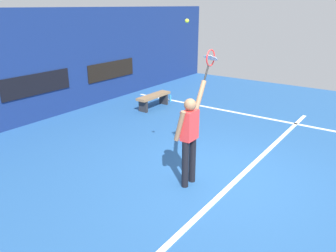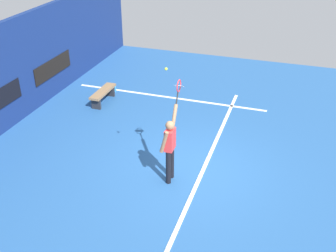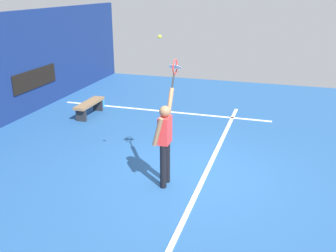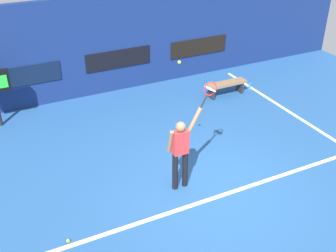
% 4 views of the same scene
% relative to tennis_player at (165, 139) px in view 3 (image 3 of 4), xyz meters
% --- Properties ---
extents(ground_plane, '(18.00, 18.00, 0.00)m').
position_rel_tennis_player_xyz_m(ground_plane, '(0.61, -0.40, -1.01)').
color(ground_plane, '#23518C').
extents(sponsor_banner_starboard, '(2.20, 0.03, 0.60)m').
position_rel_tennis_player_xyz_m(sponsor_banner_starboard, '(3.61, 5.52, 0.04)').
color(sponsor_banner_starboard, black).
extents(court_baseline, '(10.00, 0.10, 0.01)m').
position_rel_tennis_player_xyz_m(court_baseline, '(0.61, -0.70, -1.00)').
color(court_baseline, white).
rests_on(court_baseline, ground_plane).
extents(court_sideline, '(0.10, 7.00, 0.01)m').
position_rel_tennis_player_xyz_m(court_sideline, '(4.67, 1.60, -1.00)').
color(court_sideline, white).
rests_on(court_sideline, ground_plane).
extents(tennis_player, '(0.76, 0.31, 1.94)m').
position_rel_tennis_player_xyz_m(tennis_player, '(0.00, 0.00, 0.00)').
color(tennis_player, black).
rests_on(tennis_player, ground_plane).
extents(tennis_racket, '(0.44, 0.27, 0.61)m').
position_rel_tennis_player_xyz_m(tennis_racket, '(0.66, -0.00, 1.28)').
color(tennis_racket, black).
extents(tennis_ball, '(0.07, 0.07, 0.07)m').
position_rel_tennis_player_xyz_m(tennis_ball, '(-0.01, 0.09, 1.98)').
color(tennis_ball, '#CCE033').
extents(court_bench, '(1.40, 0.36, 0.45)m').
position_rel_tennis_player_xyz_m(court_bench, '(3.58, 3.62, -0.67)').
color(court_bench, olive).
rests_on(court_bench, ground_plane).
extents(water_bottle, '(0.07, 0.07, 0.24)m').
position_rel_tennis_player_xyz_m(water_bottle, '(4.53, 3.62, -0.89)').
color(water_bottle, '#338CD8').
rests_on(water_bottle, ground_plane).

